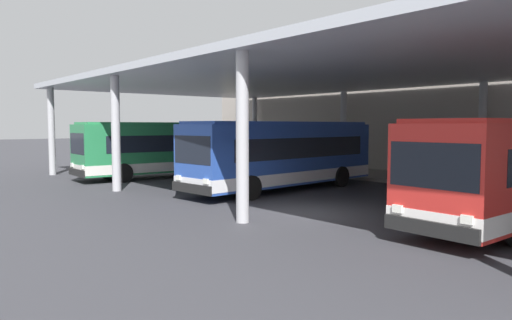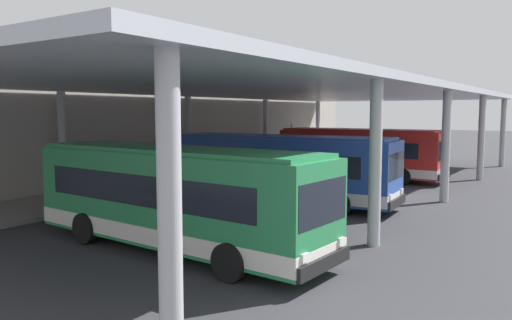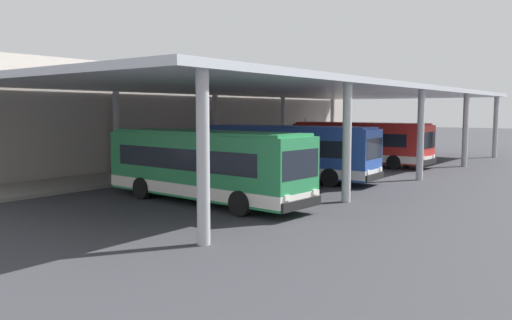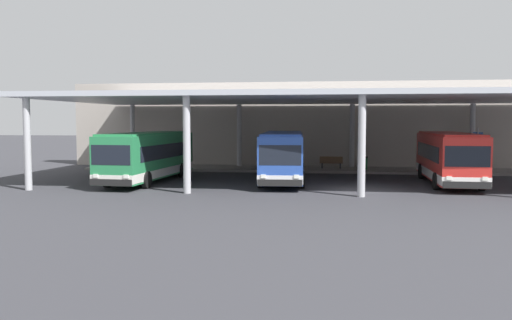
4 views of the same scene
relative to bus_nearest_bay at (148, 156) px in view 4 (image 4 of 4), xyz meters
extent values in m
plane|color=#333338|center=(13.18, -2.42, -1.66)|extent=(200.00, 200.00, 0.00)
cube|color=gray|center=(13.18, 9.33, -1.57)|extent=(42.00, 4.50, 0.18)
cube|color=#ADA399|center=(13.18, 12.58, 1.90)|extent=(48.00, 1.60, 7.12)
cube|color=silver|center=(13.18, 3.08, 3.74)|extent=(40.00, 17.00, 0.30)
cylinder|color=#B2B2B7|center=(-5.32, -4.92, 0.97)|extent=(0.40, 0.40, 5.25)
cylinder|color=#B2B2B7|center=(-5.32, 11.08, 0.97)|extent=(0.40, 0.40, 5.25)
cylinder|color=#B2B2B7|center=(3.93, -4.92, 0.97)|extent=(0.40, 0.40, 5.25)
cylinder|color=#B2B2B7|center=(3.93, 11.08, 0.97)|extent=(0.40, 0.40, 5.25)
cylinder|color=#B2B2B7|center=(13.18, -4.92, 0.97)|extent=(0.40, 0.40, 5.25)
cylinder|color=#B2B2B7|center=(13.18, 11.08, 0.97)|extent=(0.40, 0.40, 5.25)
cylinder|color=#B2B2B7|center=(22.43, 11.08, 0.97)|extent=(0.40, 0.40, 5.25)
cube|color=#28844C|center=(0.00, 0.00, 0.04)|extent=(3.06, 10.52, 2.70)
cube|color=white|center=(0.00, 0.00, -0.96)|extent=(3.08, 10.54, 0.50)
cube|color=black|center=(0.01, 0.15, 0.34)|extent=(3.00, 8.65, 0.90)
cube|color=black|center=(-0.28, -5.14, 0.39)|extent=(2.30, 0.25, 1.10)
cube|color=black|center=(-0.29, -5.23, -1.11)|extent=(2.46, 0.29, 0.36)
cube|color=#2A8B50|center=(0.00, 0.00, 1.45)|extent=(2.84, 10.09, 0.12)
cube|color=yellow|center=(-0.28, -5.11, 1.21)|extent=(1.75, 0.22, 0.28)
cube|color=white|center=(-1.18, -5.17, -0.76)|extent=(0.28, 0.10, 0.20)
cube|color=white|center=(0.61, -5.27, -0.76)|extent=(0.28, 0.10, 0.20)
cylinder|color=black|center=(-1.40, -3.15, -1.16)|extent=(0.33, 1.01, 1.00)
cylinder|color=black|center=(1.05, -3.29, -1.16)|extent=(0.33, 1.01, 1.00)
cylinder|color=black|center=(-1.07, 2.92, -1.16)|extent=(0.33, 1.01, 1.00)
cylinder|color=black|center=(1.38, 2.79, -1.16)|extent=(0.33, 1.01, 1.00)
cube|color=#284CA8|center=(8.53, 1.19, 0.04)|extent=(3.19, 10.54, 2.70)
cube|color=silver|center=(8.53, 1.19, -0.96)|extent=(3.21, 10.56, 0.50)
cube|color=black|center=(8.52, 1.34, 0.34)|extent=(3.10, 8.68, 0.90)
cube|color=black|center=(8.87, -3.95, 0.39)|extent=(2.30, 0.27, 1.10)
cube|color=black|center=(8.88, -4.04, -1.11)|extent=(2.46, 0.32, 0.36)
cube|color=#2A50B0|center=(8.53, 1.19, 1.45)|extent=(2.96, 10.11, 0.12)
cube|color=yellow|center=(8.87, -3.92, 1.21)|extent=(1.75, 0.24, 0.28)
cube|color=white|center=(7.98, -4.09, -0.76)|extent=(0.28, 0.10, 0.20)
cube|color=white|center=(9.77, -3.97, -0.76)|extent=(0.28, 0.10, 0.20)
cylinder|color=black|center=(7.52, -2.11, -1.16)|extent=(0.35, 1.02, 1.00)
cylinder|color=black|center=(9.96, -1.94, -1.16)|extent=(0.35, 1.02, 1.00)
cylinder|color=black|center=(7.11, 3.96, -1.16)|extent=(0.35, 1.02, 1.00)
cylinder|color=black|center=(9.56, 4.13, -1.16)|extent=(0.35, 1.02, 1.00)
cube|color=red|center=(18.79, 1.63, 0.04)|extent=(2.68, 10.44, 2.70)
cube|color=white|center=(18.79, 1.63, -0.96)|extent=(2.70, 10.46, 0.50)
cube|color=black|center=(18.79, 1.78, 0.34)|extent=(2.69, 8.57, 0.90)
cube|color=black|center=(18.70, -3.52, 0.39)|extent=(2.30, 0.16, 1.10)
cube|color=black|center=(18.70, -3.61, -1.11)|extent=(2.45, 0.20, 0.36)
cube|color=red|center=(18.79, 1.63, 1.45)|extent=(2.47, 10.02, 0.12)
cube|color=yellow|center=(18.70, -3.49, 1.21)|extent=(1.75, 0.15, 0.28)
cube|color=white|center=(17.80, -3.58, -0.76)|extent=(0.28, 0.08, 0.20)
cube|color=white|center=(19.60, -3.61, -0.76)|extent=(0.28, 0.08, 0.20)
cylinder|color=black|center=(17.51, -1.57, -1.16)|extent=(0.30, 1.00, 1.00)
cylinder|color=black|center=(19.96, -1.61, -1.16)|extent=(0.30, 1.00, 1.00)
cylinder|color=black|center=(17.61, 4.51, -1.16)|extent=(0.30, 1.00, 1.00)
cylinder|color=black|center=(20.06, 4.47, -1.16)|extent=(0.30, 1.00, 1.00)
cube|color=brown|center=(11.54, 9.33, -1.03)|extent=(1.80, 0.44, 0.08)
cube|color=brown|center=(11.54, 9.53, -0.78)|extent=(1.80, 0.06, 0.44)
cube|color=#2D2D33|center=(10.84, 9.33, -1.25)|extent=(0.10, 0.36, 0.45)
cube|color=#2D2D33|center=(12.24, 9.33, -1.25)|extent=(0.10, 0.36, 0.45)
cylinder|color=#236638|center=(14.07, 9.04, -1.03)|extent=(0.48, 0.48, 0.90)
cylinder|color=black|center=(14.07, 9.04, -0.54)|extent=(0.52, 0.52, 0.08)
cylinder|color=#B2B2B7|center=(22.20, 8.53, 0.12)|extent=(0.12, 0.12, 3.20)
cube|color=#285199|center=(22.20, 8.51, 0.51)|extent=(0.70, 0.04, 1.80)
camera|label=1|loc=(24.58, -13.98, 1.35)|focal=33.39mm
camera|label=2|loc=(-11.09, -10.45, 2.59)|focal=34.89mm
camera|label=3|loc=(-16.60, -15.46, 2.39)|focal=36.26mm
camera|label=4|loc=(11.81, -32.99, 2.30)|focal=37.80mm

